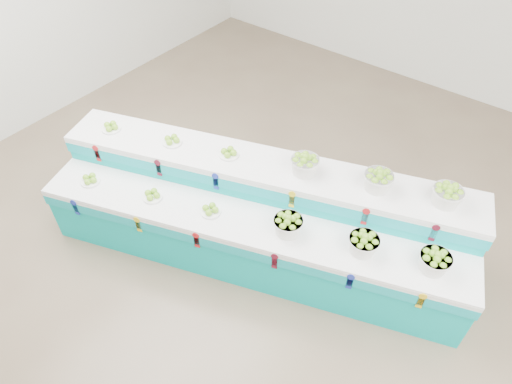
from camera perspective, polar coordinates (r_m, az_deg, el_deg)
ground at (r=4.62m, az=5.63°, el=-16.89°), size 10.00×10.00×0.00m
display_stand at (r=4.78m, az=0.00°, el=-3.07°), size 4.48×2.45×1.02m
plate_lower_left at (r=5.12m, az=-19.91°, el=1.53°), size 0.26×0.26×0.09m
plate_lower_mid at (r=4.76m, az=-12.75°, el=-0.32°), size 0.26×0.26×0.09m
plate_lower_right at (r=4.53m, az=-5.68°, el=-2.14°), size 0.26×0.26×0.09m
basket_lower_left at (r=4.30m, az=4.00°, el=-4.05°), size 0.36×0.36×0.21m
basket_lower_mid at (r=4.26m, az=13.19°, el=-6.22°), size 0.36×0.36×0.21m
basket_lower_right at (r=4.31m, az=21.28°, el=-7.99°), size 0.36×0.36×0.21m
plate_upper_left at (r=5.25m, az=-17.55°, el=7.76°), size 0.26×0.26×0.09m
plate_upper_mid at (r=4.91m, az=-10.38°, el=6.38°), size 0.26×0.26×0.09m
plate_upper_right at (r=4.68m, az=-3.39°, el=4.94°), size 0.26×0.26×0.09m
basket_upper_left at (r=4.47m, az=6.07°, el=3.44°), size 0.36×0.36×0.21m
basket_upper_mid at (r=4.42m, az=14.91°, el=1.44°), size 0.36×0.36×0.21m
basket_upper_right at (r=4.48m, az=22.62°, el=-0.35°), size 0.36×0.36×0.21m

